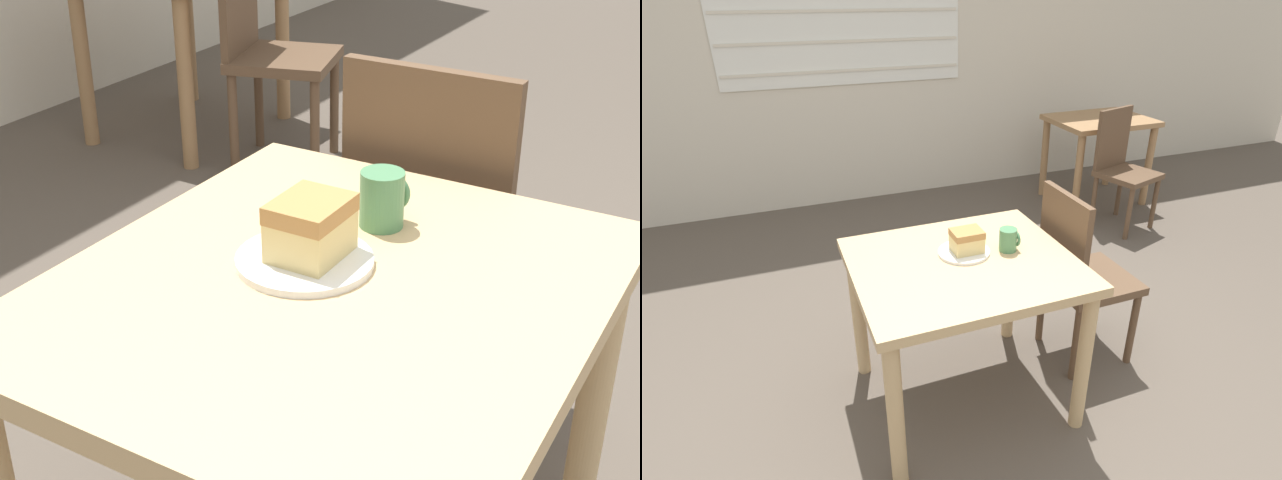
# 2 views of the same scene
# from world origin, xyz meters

# --- Properties ---
(ground_plane) EXTENTS (14.00, 14.00, 0.00)m
(ground_plane) POSITION_xyz_m (0.00, 0.00, 0.00)
(ground_plane) COLOR brown
(wall_back) EXTENTS (10.00, 0.09, 2.80)m
(wall_back) POSITION_xyz_m (0.00, 3.03, 1.41)
(wall_back) COLOR beige
(wall_back) RESTS_ON ground_plane
(dining_table_near) EXTENTS (0.87, 0.76, 0.70)m
(dining_table_near) POSITION_xyz_m (-0.10, 0.45, 0.59)
(dining_table_near) COLOR tan
(dining_table_near) RESTS_ON ground_plane
(dining_table_far) EXTENTS (0.78, 0.62, 0.71)m
(dining_table_far) POSITION_xyz_m (1.82, 2.24, 0.57)
(dining_table_far) COLOR #9E754C
(dining_table_far) RESTS_ON ground_plane
(chair_near_window) EXTENTS (0.38, 0.38, 0.88)m
(chair_near_window) POSITION_xyz_m (0.51, 0.52, 0.48)
(chair_near_window) COLOR brown
(chair_near_window) RESTS_ON ground_plane
(chair_far_corner) EXTENTS (0.47, 0.47, 0.88)m
(chair_far_corner) POSITION_xyz_m (1.69, 1.74, 0.48)
(chair_far_corner) COLOR brown
(chair_far_corner) RESTS_ON ground_plane
(plate) EXTENTS (0.21, 0.21, 0.01)m
(plate) POSITION_xyz_m (-0.08, 0.51, 0.71)
(plate) COLOR white
(plate) RESTS_ON dining_table_near
(cake_slice) EXTENTS (0.12, 0.10, 0.09)m
(cake_slice) POSITION_xyz_m (-0.06, 0.50, 0.76)
(cake_slice) COLOR #E0C67F
(cake_slice) RESTS_ON plate
(coffee_mug) EXTENTS (0.08, 0.07, 0.09)m
(coffee_mug) POSITION_xyz_m (0.10, 0.47, 0.75)
(coffee_mug) COLOR #4C8456
(coffee_mug) RESTS_ON dining_table_near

